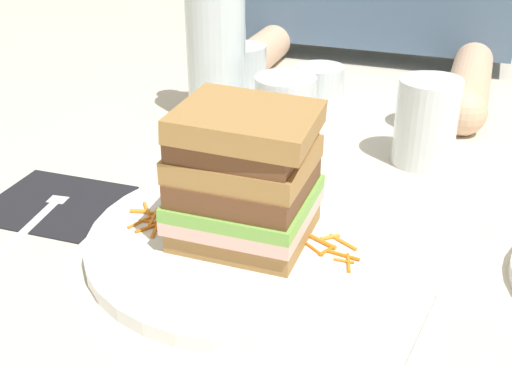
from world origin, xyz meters
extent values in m
plane|color=beige|center=(0.00, 0.00, 0.00)|extent=(3.00, 3.00, 0.00)
cylinder|color=white|center=(-0.01, -0.01, 0.01)|extent=(0.30, 0.30, 0.01)
cube|color=#A87A42|center=(-0.01, -0.01, 0.02)|extent=(0.12, 0.11, 0.02)
cube|color=beige|center=(-0.01, -0.01, 0.04)|extent=(0.12, 0.12, 0.01)
cube|color=#7AB74C|center=(-0.01, -0.01, 0.05)|extent=(0.12, 0.12, 0.01)
cube|color=brown|center=(-0.01, -0.01, 0.07)|extent=(0.11, 0.11, 0.02)
cube|color=#A87A42|center=(-0.01, -0.01, 0.09)|extent=(0.12, 0.11, 0.02)
cube|color=brown|center=(-0.01, -0.01, 0.11)|extent=(0.11, 0.10, 0.02)
cube|color=#A87A42|center=(-0.01, -0.01, 0.13)|extent=(0.12, 0.11, 0.03)
cylinder|color=orange|center=(-0.10, -0.02, 0.02)|extent=(0.03, 0.01, 0.00)
cylinder|color=orange|center=(-0.12, -0.01, 0.02)|extent=(0.02, 0.01, 0.00)
cylinder|color=orange|center=(-0.12, 0.00, 0.02)|extent=(0.02, 0.02, 0.00)
cylinder|color=orange|center=(-0.10, -0.01, 0.02)|extent=(0.02, 0.02, 0.00)
cylinder|color=orange|center=(-0.10, 0.00, 0.02)|extent=(0.03, 0.02, 0.00)
cylinder|color=orange|center=(-0.09, -0.03, 0.02)|extent=(0.01, 0.03, 0.00)
cylinder|color=orange|center=(-0.11, -0.03, 0.02)|extent=(0.01, 0.03, 0.00)
cylinder|color=orange|center=(-0.10, -0.03, 0.02)|extent=(0.02, 0.03, 0.00)
cylinder|color=orange|center=(-0.10, -0.01, 0.02)|extent=(0.01, 0.03, 0.00)
cylinder|color=orange|center=(-0.10, 0.00, 0.02)|extent=(0.01, 0.03, 0.00)
cylinder|color=orange|center=(0.08, 0.01, 0.02)|extent=(0.03, 0.02, 0.00)
cylinder|color=orange|center=(0.09, -0.03, 0.02)|extent=(0.01, 0.03, 0.00)
cylinder|color=orange|center=(0.08, -0.02, 0.02)|extent=(0.03, 0.01, 0.00)
cylinder|color=orange|center=(0.09, -0.02, 0.02)|extent=(0.02, 0.00, 0.00)
cylinder|color=orange|center=(0.06, 0.00, 0.02)|extent=(0.03, 0.02, 0.00)
cylinder|color=orange|center=(0.07, 0.01, 0.02)|extent=(0.02, 0.01, 0.00)
cylinder|color=orange|center=(0.06, -0.01, 0.02)|extent=(0.02, 0.02, 0.00)
cylinder|color=orange|center=(0.07, -0.01, 0.02)|extent=(0.01, 0.02, 0.00)
cube|color=black|center=(-0.23, 0.00, 0.00)|extent=(0.14, 0.13, 0.00)
cube|color=silver|center=(-0.22, -0.06, 0.00)|extent=(0.02, 0.11, 0.00)
cube|color=silver|center=(-0.23, 0.01, 0.00)|extent=(0.02, 0.02, 0.00)
cylinder|color=silver|center=(-0.23, 0.04, 0.00)|extent=(0.01, 0.04, 0.00)
cylinder|color=silver|center=(-0.23, 0.03, 0.00)|extent=(0.01, 0.04, 0.00)
cylinder|color=silver|center=(-0.24, 0.03, 0.00)|extent=(0.01, 0.04, 0.00)
cylinder|color=silver|center=(-0.24, 0.03, 0.00)|extent=(0.01, 0.04, 0.00)
cube|color=silver|center=(0.17, -0.08, 0.00)|extent=(0.03, 0.10, 0.00)
cube|color=silver|center=(0.18, 0.02, 0.00)|extent=(0.03, 0.11, 0.00)
cylinder|color=white|center=(0.12, 0.24, 0.05)|extent=(0.07, 0.07, 0.10)
cylinder|color=#E55638|center=(0.12, 0.24, 0.03)|extent=(0.07, 0.07, 0.06)
cylinder|color=silver|center=(-0.16, 0.28, 0.10)|extent=(0.08, 0.08, 0.19)
cylinder|color=silver|center=(-0.03, 0.35, 0.04)|extent=(0.07, 0.07, 0.07)
cylinder|color=silver|center=(-0.06, 0.26, 0.04)|extent=(0.08, 0.08, 0.08)
cylinder|color=silver|center=(-0.16, 0.38, 0.04)|extent=(0.07, 0.07, 0.08)
cylinder|color=silver|center=(0.12, 0.35, 0.04)|extent=(0.07, 0.07, 0.07)
cylinder|color=#DBAD89|center=(-0.18, 0.47, 0.03)|extent=(0.06, 0.25, 0.06)
cylinder|color=#DBAD89|center=(0.16, 0.47, 0.03)|extent=(0.06, 0.25, 0.06)
sphere|color=#DBAD89|center=(-0.18, 0.35, 0.03)|extent=(0.06, 0.06, 0.06)
sphere|color=#DBAD89|center=(0.16, 0.35, 0.03)|extent=(0.06, 0.06, 0.06)
camera|label=1|loc=(0.17, -0.49, 0.33)|focal=45.26mm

